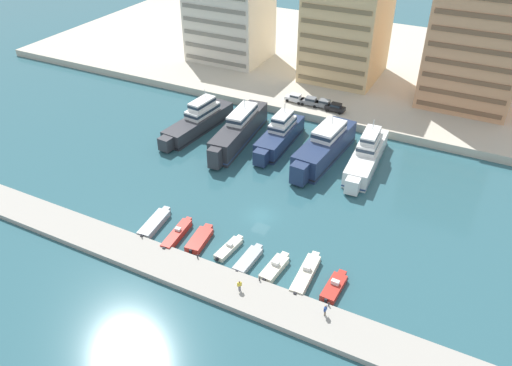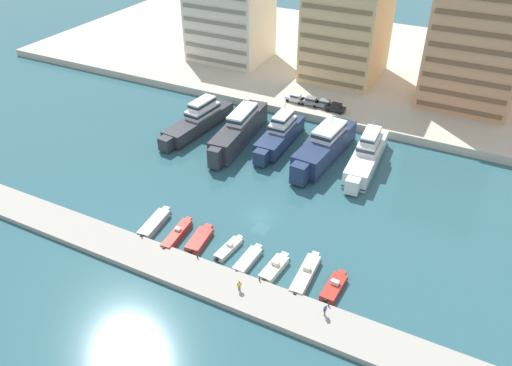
% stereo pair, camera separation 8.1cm
% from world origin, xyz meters
% --- Properties ---
extents(ground_plane, '(400.00, 400.00, 0.00)m').
position_xyz_m(ground_plane, '(0.00, 0.00, 0.00)').
color(ground_plane, '#2D5B66').
extents(quay_promenade, '(180.00, 70.00, 1.65)m').
position_xyz_m(quay_promenade, '(0.00, 67.93, 0.82)').
color(quay_promenade, beige).
rests_on(quay_promenade, ground).
extents(pier_dock, '(120.00, 5.79, 0.80)m').
position_xyz_m(pier_dock, '(0.00, -15.70, 0.40)').
color(pier_dock, '#A8A399').
rests_on(pier_dock, ground).
extents(yacht_charcoal_far_left, '(6.00, 20.89, 7.76)m').
position_xyz_m(yacht_charcoal_far_left, '(-23.41, 19.50, 2.11)').
color(yacht_charcoal_far_left, '#333338').
rests_on(yacht_charcoal_far_left, ground).
extents(yacht_charcoal_left, '(5.61, 22.37, 7.68)m').
position_xyz_m(yacht_charcoal_left, '(-14.03, 18.93, 2.46)').
color(yacht_charcoal_left, '#333338').
rests_on(yacht_charcoal_left, ground).
extents(yacht_navy_mid_left, '(4.50, 17.62, 7.69)m').
position_xyz_m(yacht_navy_mid_left, '(-6.62, 21.24, 2.13)').
color(yacht_navy_mid_left, navy).
rests_on(yacht_navy_mid_left, ground).
extents(yacht_navy_center_left, '(6.17, 21.05, 7.67)m').
position_xyz_m(yacht_navy_center_left, '(2.60, 20.32, 2.43)').
color(yacht_navy_center_left, navy).
rests_on(yacht_navy_center_left, ground).
extents(yacht_white_center, '(5.09, 20.33, 7.81)m').
position_xyz_m(yacht_white_center, '(10.06, 21.65, 2.16)').
color(yacht_white_center, white).
rests_on(yacht_white_center, ground).
extents(motorboat_grey_far_left, '(2.61, 7.60, 1.02)m').
position_xyz_m(motorboat_grey_far_left, '(-13.04, -9.29, 0.51)').
color(motorboat_grey_far_left, '#9EA3A8').
rests_on(motorboat_grey_far_left, ground).
extents(motorboat_red_left, '(2.08, 7.60, 1.44)m').
position_xyz_m(motorboat_red_left, '(-8.59, -9.95, 0.53)').
color(motorboat_red_left, red).
rests_on(motorboat_red_left, ground).
extents(motorboat_red_mid_left, '(2.69, 6.35, 0.90)m').
position_xyz_m(motorboat_red_mid_left, '(-5.12, -9.31, 0.45)').
color(motorboat_red_mid_left, red).
rests_on(motorboat_red_mid_left, ground).
extents(motorboat_cream_center_left, '(2.05, 5.88, 1.15)m').
position_xyz_m(motorboat_cream_center_left, '(-0.49, -9.03, 0.39)').
color(motorboat_cream_center_left, beige).
rests_on(motorboat_cream_center_left, ground).
extents(motorboat_grey_center, '(2.06, 6.38, 0.84)m').
position_xyz_m(motorboat_grey_center, '(3.00, -9.83, 0.39)').
color(motorboat_grey_center, '#9EA3A8').
rests_on(motorboat_grey_center, ground).
extents(motorboat_cream_center_right, '(2.26, 6.21, 1.47)m').
position_xyz_m(motorboat_cream_center_right, '(6.95, -9.73, 0.49)').
color(motorboat_cream_center_right, beige).
rests_on(motorboat_cream_center_right, ground).
extents(motorboat_cream_mid_right, '(2.18, 8.55, 1.57)m').
position_xyz_m(motorboat_cream_mid_right, '(11.12, -9.02, 0.53)').
color(motorboat_cream_mid_right, beige).
rests_on(motorboat_cream_mid_right, ground).
extents(motorboat_red_right, '(2.11, 6.08, 1.40)m').
position_xyz_m(motorboat_red_right, '(15.20, -9.39, 0.45)').
color(motorboat_red_right, red).
rests_on(motorboat_red_right, ground).
extents(car_white_far_left, '(4.16, 2.05, 1.80)m').
position_xyz_m(car_white_far_left, '(-10.18, 36.82, 2.63)').
color(car_white_far_left, white).
rests_on(car_white_far_left, quay_promenade).
extents(car_grey_left, '(4.13, 1.99, 1.80)m').
position_xyz_m(car_grey_left, '(-6.66, 36.78, 2.63)').
color(car_grey_left, slate).
rests_on(car_grey_left, quay_promenade).
extents(car_grey_mid_left, '(4.14, 2.00, 1.80)m').
position_xyz_m(car_grey_mid_left, '(-3.68, 36.91, 2.63)').
color(car_grey_mid_left, slate).
rests_on(car_grey_mid_left, quay_promenade).
extents(car_black_center_left, '(4.14, 2.01, 1.80)m').
position_xyz_m(car_black_center_left, '(-0.96, 36.32, 2.63)').
color(car_black_center_left, black).
rests_on(car_black_center_left, quay_promenade).
extents(apartment_block_far_left, '(18.79, 15.44, 21.04)m').
position_xyz_m(apartment_block_far_left, '(-35.64, 54.20, 11.22)').
color(apartment_block_far_left, silver).
rests_on(apartment_block_far_left, quay_promenade).
extents(apartment_block_left, '(16.85, 18.35, 27.90)m').
position_xyz_m(apartment_block_left, '(-6.05, 55.85, 14.65)').
color(apartment_block_left, '#E0BC84').
rests_on(apartment_block_left, quay_promenade).
extents(apartment_block_mid_left, '(18.17, 16.47, 27.09)m').
position_xyz_m(apartment_block_mid_left, '(21.73, 53.38, 14.25)').
color(apartment_block_mid_left, tan).
rests_on(apartment_block_mid_left, quay_promenade).
extents(pedestrian_near_edge, '(0.47, 0.45, 1.59)m').
position_xyz_m(pedestrian_near_edge, '(4.84, -15.69, 1.75)').
color(pedestrian_near_edge, '#282D3D').
rests_on(pedestrian_near_edge, pier_dock).
extents(pedestrian_mid_deck, '(0.30, 0.66, 1.72)m').
position_xyz_m(pedestrian_mid_deck, '(15.82, -14.62, 1.82)').
color(pedestrian_mid_deck, '#7A6B56').
rests_on(pedestrian_mid_deck, pier_dock).
extents(bollard_west, '(0.20, 0.20, 0.61)m').
position_xyz_m(bollard_west, '(-12.50, -13.05, 1.13)').
color(bollard_west, '#2D2D33').
rests_on(bollard_west, pier_dock).
extents(bollard_west_mid, '(0.20, 0.20, 0.61)m').
position_xyz_m(bollard_west_mid, '(-3.08, -13.05, 1.13)').
color(bollard_west_mid, '#2D2D33').
rests_on(bollard_west_mid, pier_dock).
extents(bollard_east_mid, '(0.20, 0.20, 0.61)m').
position_xyz_m(bollard_east_mid, '(6.33, -13.05, 1.13)').
color(bollard_east_mid, '#2D2D33').
rests_on(bollard_east_mid, pier_dock).
extents(bollard_east, '(0.20, 0.20, 0.61)m').
position_xyz_m(bollard_east, '(15.74, -13.05, 1.13)').
color(bollard_east, '#2D2D33').
rests_on(bollard_east, pier_dock).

